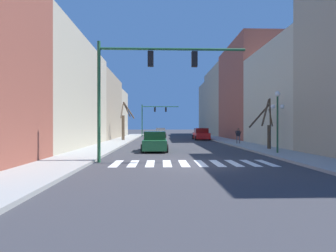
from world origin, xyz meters
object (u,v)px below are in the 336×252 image
Objects in this scene: traffic_signal_far at (153,113)px; car_at_intersection at (155,142)px; car_parked_left_mid at (160,133)px; street_lamp_right_corner at (277,109)px; pedestrian_on_left_sidewalk at (238,134)px; street_tree_right_mid at (267,125)px; car_driving_toward_lane at (201,134)px; street_tree_left_near at (124,123)px; traffic_signal_near at (142,74)px.

car_at_intersection is at bearing -88.11° from traffic_signal_far.
car_parked_left_mid is (0.47, 24.83, 0.03)m from car_at_intersection.
street_lamp_right_corner is 2.66× the size of pedestrian_on_left_sidewalk.
street_tree_right_mid is at bearing -70.04° from traffic_signal_far.
traffic_signal_far is 1.63× the size of street_lamp_right_corner.
street_tree_right_mid reaches higher than pedestrian_on_left_sidewalk.
car_driving_toward_lane is (6.26, 16.36, 0.05)m from car_at_intersection.
traffic_signal_far is 5.00m from car_parked_left_mid.
traffic_signal_far is 1.59× the size of car_driving_toward_lane.
street_tree_left_near is at bearing 104.51° from car_driving_toward_lane.
car_parked_left_mid is (-5.80, 8.47, -0.02)m from car_driving_toward_lane.
traffic_signal_near is 1.88× the size of car_driving_toward_lane.
car_driving_toward_lane is 1.06× the size of street_tree_right_mid.
pedestrian_on_left_sidewalk is at bearing 24.27° from car_parked_left_mid.
street_lamp_right_corner is at bearing -100.96° from street_tree_right_mid.
street_tree_right_mid is at bearing 79.04° from street_lamp_right_corner.
street_tree_left_near is at bearing 100.64° from traffic_signal_near.
car_at_intersection is 10.92m from pedestrian_on_left_sidewalk.
car_driving_toward_lane is 10.26m from car_parked_left_mid.
street_lamp_right_corner is at bearing -52.34° from street_tree_left_near.
car_at_intersection is 17.52m from car_driving_toward_lane.
street_lamp_right_corner reaches higher than car_parked_left_mid.
pedestrian_on_left_sidewalk is at bearing -166.07° from car_driving_toward_lane.
street_tree_right_mid is at bearing 91.59° from car_at_intersection.
car_driving_toward_lane is at bearing 96.65° from street_lamp_right_corner.
street_lamp_right_corner reaches higher than car_driving_toward_lane.
car_parked_left_mid is 0.93× the size of street_tree_left_near.
street_lamp_right_corner is at bearing -79.42° from pedestrian_on_left_sidewalk.
traffic_signal_near is 24.09m from car_driving_toward_lane.
car_driving_toward_lane is at bearing 34.38° from car_parked_left_mid.
traffic_signal_near is at bearing -79.36° from street_tree_left_near.
car_parked_left_mid is at bearing 178.92° from car_at_intersection.
car_driving_toward_lane is at bearing -58.34° from traffic_signal_far.
car_driving_toward_lane reaches higher than car_parked_left_mid.
traffic_signal_near reaches higher than street_lamp_right_corner.
car_at_intersection is at bearing -1.08° from car_parked_left_mid.
car_driving_toward_lane is at bearing 73.27° from traffic_signal_near.
traffic_signal_near is at bearing -89.40° from traffic_signal_far.
pedestrian_on_left_sidewalk is 14.83m from street_tree_left_near.
car_at_intersection is 9.25m from street_tree_right_mid.
car_parked_left_mid is at bearing 66.86° from street_tree_left_near.
traffic_signal_near is 1.99× the size of street_tree_right_mid.
street_lamp_right_corner is 29.09m from car_parked_left_mid.
traffic_signal_far is 14.92m from street_tree_left_near.
street_tree_right_mid is at bearing 34.25° from traffic_signal_near.
street_tree_left_near reaches higher than car_at_intersection.
street_lamp_right_corner reaches higher than car_at_intersection.
pedestrian_on_left_sidewalk is (9.61, -21.41, -3.25)m from traffic_signal_far.
street_tree_left_near reaches higher than street_lamp_right_corner.
traffic_signal_near is 9.84m from street_lamp_right_corner.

